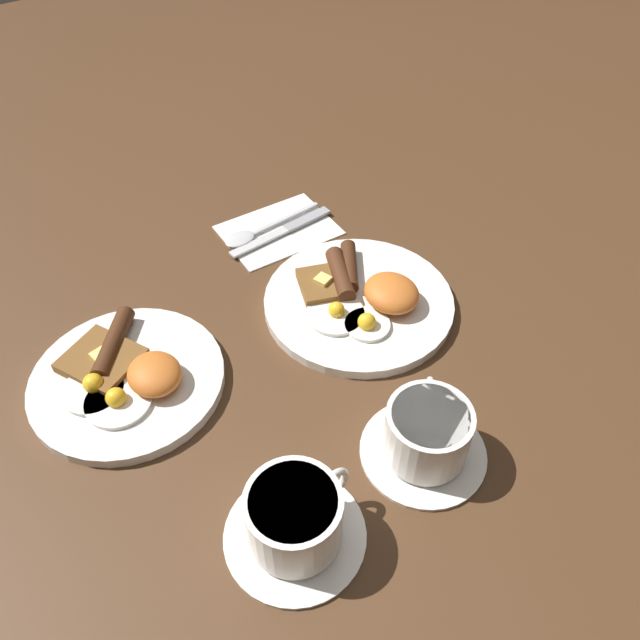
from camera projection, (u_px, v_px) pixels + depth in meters
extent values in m
plane|color=#4C301C|center=(358.00, 306.00, 0.89)|extent=(3.00, 3.00, 0.00)
cylinder|color=white|center=(359.00, 302.00, 0.89)|extent=(0.27, 0.27, 0.01)
cylinder|color=white|center=(367.00, 325.00, 0.84)|extent=(0.06, 0.06, 0.01)
sphere|color=yellow|center=(367.00, 322.00, 0.83)|extent=(0.03, 0.03, 0.03)
cylinder|color=white|center=(335.00, 314.00, 0.86)|extent=(0.08, 0.08, 0.01)
sphere|color=yellow|center=(336.00, 310.00, 0.85)|extent=(0.02, 0.02, 0.02)
ellipsoid|color=orange|center=(391.00, 293.00, 0.86)|extent=(0.08, 0.07, 0.04)
cylinder|color=#432412|center=(349.00, 266.00, 0.91)|extent=(0.09, 0.07, 0.02)
cylinder|color=#4A2715|center=(339.00, 275.00, 0.90)|extent=(0.10, 0.06, 0.03)
cube|color=brown|center=(323.00, 284.00, 0.89)|extent=(0.09, 0.09, 0.01)
cube|color=#F4E072|center=(323.00, 279.00, 0.88)|extent=(0.03, 0.03, 0.01)
cylinder|color=white|center=(128.00, 380.00, 0.79)|extent=(0.24, 0.24, 0.01)
cylinder|color=white|center=(118.00, 401.00, 0.75)|extent=(0.08, 0.08, 0.01)
sphere|color=yellow|center=(116.00, 398.00, 0.75)|extent=(0.03, 0.03, 0.03)
cylinder|color=white|center=(93.00, 390.00, 0.77)|extent=(0.08, 0.08, 0.01)
sphere|color=yellow|center=(93.00, 383.00, 0.76)|extent=(0.03, 0.03, 0.03)
ellipsoid|color=orange|center=(155.00, 374.00, 0.77)|extent=(0.07, 0.07, 0.03)
cylinder|color=#442413|center=(113.00, 343.00, 0.81)|extent=(0.10, 0.09, 0.02)
cube|color=brown|center=(102.00, 360.00, 0.79)|extent=(0.12, 0.11, 0.01)
cube|color=#F4E072|center=(100.00, 355.00, 0.79)|extent=(0.02, 0.02, 0.01)
cylinder|color=white|center=(423.00, 451.00, 0.72)|extent=(0.15, 0.15, 0.01)
cylinder|color=white|center=(427.00, 432.00, 0.69)|extent=(0.10, 0.10, 0.07)
cylinder|color=#56331E|center=(431.00, 416.00, 0.67)|extent=(0.09, 0.09, 0.00)
torus|color=white|center=(429.00, 396.00, 0.72)|extent=(0.04, 0.04, 0.05)
cylinder|color=white|center=(295.00, 534.00, 0.65)|extent=(0.15, 0.15, 0.01)
cylinder|color=white|center=(294.00, 517.00, 0.62)|extent=(0.10, 0.10, 0.07)
cylinder|color=#56331E|center=(293.00, 501.00, 0.60)|extent=(0.09, 0.09, 0.00)
torus|color=white|center=(331.00, 486.00, 0.64)|extent=(0.01, 0.05, 0.05)
cube|color=white|center=(277.00, 230.00, 1.01)|extent=(0.14, 0.18, 0.01)
cube|color=silver|center=(259.00, 242.00, 0.98)|extent=(0.02, 0.11, 0.00)
cube|color=#9E9EA3|center=(307.00, 219.00, 1.02)|extent=(0.02, 0.09, 0.01)
ellipsoid|color=silver|center=(240.00, 239.00, 0.98)|extent=(0.04, 0.05, 0.01)
cube|color=silver|center=(286.00, 218.00, 1.03)|extent=(0.01, 0.13, 0.00)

